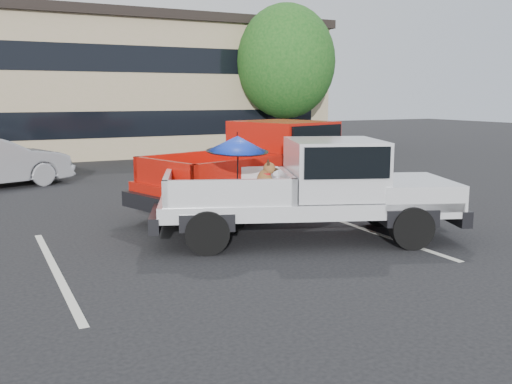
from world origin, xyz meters
TOP-DOWN VIEW (x-y plane):
  - ground at (0.00, 0.00)m, footprint 90.00×90.00m
  - stripe_left at (-3.00, 2.00)m, footprint 0.12×5.00m
  - stripe_right at (3.00, 2.00)m, footprint 0.12×5.00m
  - motel_building at (2.00, 20.99)m, footprint 20.40×8.40m
  - tree_right at (9.00, 16.00)m, footprint 4.46×4.46m
  - tree_back at (6.00, 24.00)m, footprint 4.68×4.68m
  - silver_pickup at (1.81, 1.87)m, footprint 6.01×3.86m
  - red_pickup at (2.46, 4.79)m, footprint 6.69×4.01m

SIDE VIEW (x-z plane):
  - ground at x=0.00m, z-range 0.00..0.00m
  - stripe_left at x=-3.00m, z-range 0.00..0.01m
  - stripe_right at x=3.00m, z-range 0.00..0.01m
  - silver_pickup at x=1.81m, z-range 0.02..2.08m
  - red_pickup at x=2.46m, z-range 0.10..2.18m
  - motel_building at x=2.00m, z-range 0.06..6.36m
  - tree_right at x=9.00m, z-range 0.82..7.60m
  - tree_back at x=6.00m, z-range 0.86..7.97m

